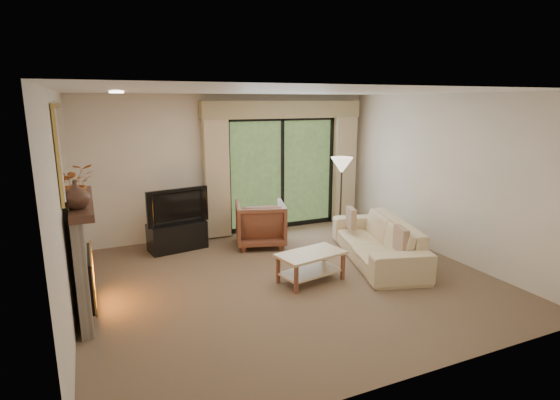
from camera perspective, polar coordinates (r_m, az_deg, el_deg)
name	(u,v)px	position (r m, az deg, el deg)	size (l,w,h in m)	color
floor	(289,280)	(6.31, 1.13, -10.35)	(5.50, 5.50, 0.00)	brown
ceiling	(289,91)	(5.80, 1.24, 13.99)	(5.50, 5.50, 0.00)	white
wall_back	(232,166)	(8.21, -6.27, 4.49)	(5.00, 5.00, 0.00)	beige
wall_front	(414,244)	(3.88, 17.16, -5.54)	(5.00, 5.00, 0.00)	beige
wall_left	(64,210)	(5.38, -26.36, -1.22)	(5.00, 5.00, 0.00)	beige
wall_right	(444,176)	(7.49, 20.61, 2.93)	(5.00, 5.00, 0.00)	beige
fireplace	(82,256)	(5.74, -24.49, -6.64)	(0.24, 1.70, 1.37)	gray
mirror	(62,150)	(5.48, -26.60, 5.90)	(0.07, 1.45, 1.02)	tan
sliding_door	(282,173)	(8.55, 0.26, 3.54)	(2.26, 0.10, 2.16)	black
curtain_left	(216,173)	(7.98, -8.30, 3.45)	(0.45, 0.18, 2.35)	tan
curtain_right	(344,165)	(9.08, 8.37, 4.58)	(0.45, 0.18, 2.35)	tan
cornice	(284,110)	(8.36, 0.53, 11.73)	(3.20, 0.24, 0.32)	tan
media_console	(177,236)	(7.65, -13.25, -4.60)	(0.95, 0.43, 0.47)	black
tv	(176,205)	(7.51, -13.46, -0.67)	(1.05, 0.14, 0.60)	black
armchair	(260,224)	(7.64, -2.58, -3.09)	(0.83, 0.85, 0.78)	brown
sofa	(377,241)	(7.08, 12.58, -5.20)	(2.24, 0.88, 0.66)	beige
pillow_near	(401,240)	(6.49, 15.52, -5.00)	(0.10, 0.36, 0.36)	brown
pillow_far	(351,218)	(7.49, 9.26, -2.34)	(0.09, 0.35, 0.35)	brown
coffee_table	(311,267)	(6.20, 4.04, -8.71)	(0.94, 0.51, 0.42)	#D7BC8C
floor_lamp	(341,198)	(8.04, 7.94, 0.25)	(0.40, 0.40, 1.49)	#F5E3C2
vase	(76,195)	(5.07, -25.13, 0.65)	(0.29, 0.29, 0.30)	#442A1F
branches	(75,183)	(5.33, -25.17, 1.97)	(0.40, 0.34, 0.44)	#BB6427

